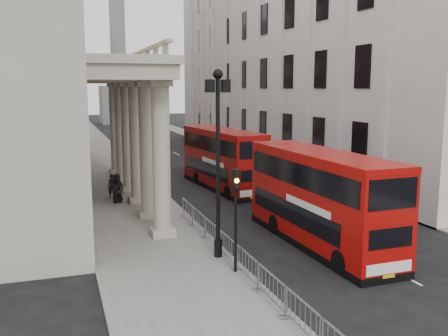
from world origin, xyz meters
The scene contains 19 objects.
ground centered at (0.00, 0.00, 0.00)m, with size 260.00×260.00×0.00m, color black.
sidewalk_west centered at (-3.00, 30.00, 0.06)m, with size 6.00×140.00×0.12m, color slate.
sidewalk_east centered at (13.50, 30.00, 0.06)m, with size 3.00×140.00×0.12m, color slate.
kerb centered at (-0.05, 30.00, 0.07)m, with size 0.20×140.00×0.14m, color slate.
portico_building centered at (-10.50, 18.00, 6.00)m, with size 9.00×28.00×12.00m, color gray.
brick_building centered at (-10.50, 48.00, 11.00)m, with size 9.00×32.00×22.00m, color maroon.
west_building_far centered at (-10.50, 80.00, 10.00)m, with size 9.00×30.00×20.00m, color gray.
east_building centered at (16.00, 32.00, 12.50)m, with size 8.00×55.00×25.00m, color beige.
monument_column centered at (6.00, 92.00, 15.98)m, with size 8.00×8.00×54.20m.
lamp_post_south centered at (-0.60, 4.00, 4.91)m, with size 1.05×0.44×8.32m.
lamp_post_mid centered at (-0.60, 20.00, 4.91)m, with size 1.05×0.44×8.32m.
lamp_post_north centered at (-0.60, 36.00, 4.91)m, with size 1.05×0.44×8.32m.
traffic_light centered at (-0.50, 1.98, 3.11)m, with size 0.28×0.33×4.30m.
crowd_barriers centered at (-0.35, 2.23, 0.67)m, with size 0.50×18.75×1.10m.
bus_near centered at (4.73, 4.40, 2.41)m, with size 2.83×10.76×4.62m.
bus_far centered at (4.68, 19.12, 2.36)m, with size 3.49×10.65×4.51m.
pedestrian_a centered at (-3.79, 17.63, 0.97)m, with size 0.62×0.41×1.70m, color black.
pedestrian_b centered at (-3.68, 16.20, 0.95)m, with size 0.81×0.63×1.66m, color black.
pedestrian_c centered at (-3.60, 16.45, 1.07)m, with size 0.93×0.61×1.90m, color black.
Camera 1 is at (-7.26, -16.51, 7.66)m, focal length 40.00 mm.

